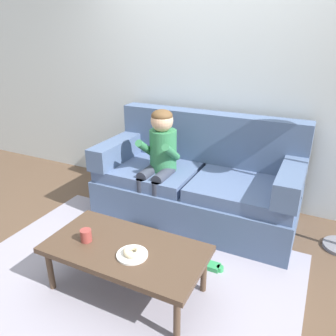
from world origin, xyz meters
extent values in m
plane|color=brown|center=(0.00, 0.00, 0.00)|extent=(10.00, 10.00, 0.00)
cube|color=silver|center=(0.00, 1.40, 1.40)|extent=(8.00, 0.10, 2.80)
cube|color=#9993A3|center=(0.00, -0.25, 0.01)|extent=(2.52, 1.77, 0.01)
cube|color=slate|center=(0.13, 0.80, 0.19)|extent=(1.94, 0.90, 0.38)
cube|color=slate|center=(-0.35, 0.75, 0.44)|extent=(0.93, 0.74, 0.12)
cube|color=slate|center=(0.62, 0.75, 0.44)|extent=(0.93, 0.74, 0.12)
cube|color=slate|center=(0.13, 1.15, 0.76)|extent=(1.94, 0.20, 0.51)
cube|color=slate|center=(-0.74, 0.80, 0.61)|extent=(0.20, 0.90, 0.22)
cube|color=slate|center=(1.00, 0.80, 0.61)|extent=(0.20, 0.90, 0.22)
cube|color=#4C3828|center=(0.07, -0.38, 0.36)|extent=(1.12, 0.58, 0.04)
cylinder|color=#4C3828|center=(-0.43, -0.61, 0.17)|extent=(0.04, 0.04, 0.34)
cylinder|color=#4C3828|center=(0.57, -0.61, 0.17)|extent=(0.04, 0.04, 0.34)
cylinder|color=#4C3828|center=(-0.43, -0.15, 0.17)|extent=(0.04, 0.04, 0.34)
cylinder|color=#4C3828|center=(0.57, -0.15, 0.17)|extent=(0.04, 0.04, 0.34)
cylinder|color=#337A4C|center=(-0.19, 0.72, 0.70)|extent=(0.26, 0.26, 0.40)
sphere|color=#DBAD89|center=(-0.19, 0.70, 1.00)|extent=(0.21, 0.21, 0.21)
ellipsoid|color=brown|center=(-0.19, 0.70, 1.04)|extent=(0.20, 0.20, 0.12)
cylinder|color=#333847|center=(-0.27, 0.57, 0.51)|extent=(0.11, 0.30, 0.11)
cylinder|color=#333847|center=(-0.27, 0.42, 0.28)|extent=(0.09, 0.09, 0.44)
cube|color=black|center=(-0.27, 0.37, 0.03)|extent=(0.10, 0.20, 0.06)
cylinder|color=#337A4C|center=(-0.32, 0.62, 0.74)|extent=(0.07, 0.29, 0.23)
cylinder|color=#333847|center=(-0.11, 0.57, 0.51)|extent=(0.11, 0.30, 0.11)
cylinder|color=#333847|center=(-0.11, 0.42, 0.28)|extent=(0.09, 0.09, 0.44)
cube|color=black|center=(-0.11, 0.37, 0.03)|extent=(0.10, 0.20, 0.06)
cylinder|color=#337A4C|center=(-0.05, 0.62, 0.74)|extent=(0.07, 0.29, 0.23)
cylinder|color=white|center=(0.16, -0.44, 0.39)|extent=(0.21, 0.21, 0.01)
torus|color=beige|center=(0.16, -0.44, 0.41)|extent=(0.16, 0.16, 0.04)
cylinder|color=#993D38|center=(-0.22, -0.44, 0.43)|extent=(0.08, 0.08, 0.09)
cube|color=#339E56|center=(0.53, 0.11, 0.03)|extent=(0.16, 0.09, 0.05)
cylinder|color=#339E56|center=(0.45, 0.11, 0.03)|extent=(0.06, 0.06, 0.05)
cylinder|color=#339E56|center=(0.62, 0.11, 0.03)|extent=(0.06, 0.06, 0.05)
camera|label=1|loc=(1.16, -1.94, 1.76)|focal=35.01mm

